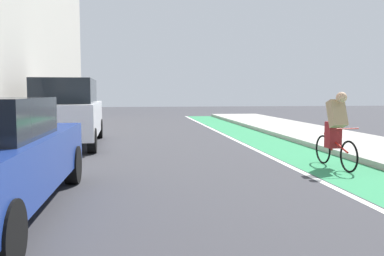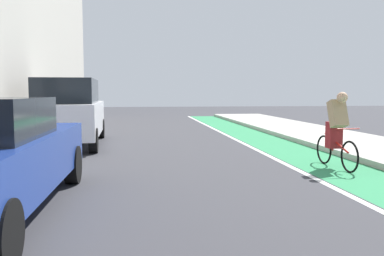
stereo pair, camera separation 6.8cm
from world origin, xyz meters
TOP-DOWN VIEW (x-y plane):
  - ground_plane at (0.00, 12.52)m, footprint 72.68×72.68m
  - bike_lane_paint at (3.23, 14.52)m, footprint 1.60×33.04m
  - lane_divider_stripe at (2.33, 14.52)m, footprint 0.12×33.04m
  - sidewalk_right at (5.55, 14.52)m, footprint 3.05×33.04m
  - parked_suv_white at (-2.97, 16.81)m, footprint 2.01×4.75m
  - cyclist_trailing at (3.21, 12.27)m, footprint 0.48×1.69m

SIDE VIEW (x-z plane):
  - ground_plane at x=0.00m, z-range 0.00..0.00m
  - bike_lane_paint at x=3.23m, z-range 0.00..0.00m
  - lane_divider_stripe at x=2.33m, z-range 0.00..0.00m
  - sidewalk_right at x=5.55m, z-range 0.00..0.14m
  - cyclist_trailing at x=3.21m, z-range 0.01..1.61m
  - parked_suv_white at x=-2.97m, z-range 0.03..2.01m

